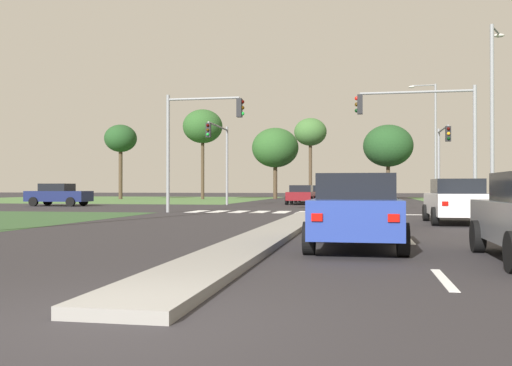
% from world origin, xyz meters
% --- Properties ---
extents(ground_plane, '(200.00, 200.00, 0.00)m').
position_xyz_m(ground_plane, '(0.00, 30.00, 0.00)').
color(ground_plane, '#282628').
extents(grass_verge_far_left, '(35.00, 35.00, 0.01)m').
position_xyz_m(grass_verge_far_left, '(-25.50, 54.50, 0.00)').
color(grass_verge_far_left, '#476B38').
rests_on(grass_verge_far_left, ground).
extents(median_island_near, '(1.20, 22.00, 0.14)m').
position_xyz_m(median_island_near, '(0.00, 11.00, 0.07)').
color(median_island_near, gray).
rests_on(median_island_near, ground).
extents(median_island_far, '(1.20, 36.00, 0.14)m').
position_xyz_m(median_island_far, '(0.00, 55.00, 0.07)').
color(median_island_far, gray).
rests_on(median_island_far, ground).
extents(lane_dash_near, '(0.14, 2.00, 0.01)m').
position_xyz_m(lane_dash_near, '(3.50, 3.29, 0.01)').
color(lane_dash_near, silver).
rests_on(lane_dash_near, ground).
extents(lane_dash_second, '(0.14, 2.00, 0.01)m').
position_xyz_m(lane_dash_second, '(3.50, 9.29, 0.01)').
color(lane_dash_second, silver).
rests_on(lane_dash_second, ground).
extents(lane_dash_third, '(0.14, 2.00, 0.01)m').
position_xyz_m(lane_dash_third, '(3.50, 15.29, 0.01)').
color(lane_dash_third, silver).
rests_on(lane_dash_third, ground).
extents(stop_bar_near, '(6.40, 0.50, 0.01)m').
position_xyz_m(stop_bar_near, '(3.80, 23.00, 0.01)').
color(stop_bar_near, silver).
rests_on(stop_bar_near, ground).
extents(crosswalk_bar_near, '(0.70, 2.80, 0.01)m').
position_xyz_m(crosswalk_bar_near, '(-6.40, 24.80, 0.01)').
color(crosswalk_bar_near, silver).
rests_on(crosswalk_bar_near, ground).
extents(crosswalk_bar_second, '(0.70, 2.80, 0.01)m').
position_xyz_m(crosswalk_bar_second, '(-5.25, 24.80, 0.01)').
color(crosswalk_bar_second, silver).
rests_on(crosswalk_bar_second, ground).
extents(crosswalk_bar_third, '(0.70, 2.80, 0.01)m').
position_xyz_m(crosswalk_bar_third, '(-4.10, 24.80, 0.01)').
color(crosswalk_bar_third, silver).
rests_on(crosswalk_bar_third, ground).
extents(crosswalk_bar_fourth, '(0.70, 2.80, 0.01)m').
position_xyz_m(crosswalk_bar_fourth, '(-2.95, 24.80, 0.01)').
color(crosswalk_bar_fourth, silver).
rests_on(crosswalk_bar_fourth, ground).
extents(crosswalk_bar_fifth, '(0.70, 2.80, 0.01)m').
position_xyz_m(crosswalk_bar_fifth, '(-1.80, 24.80, 0.01)').
color(crosswalk_bar_fifth, silver).
rests_on(crosswalk_bar_fifth, ground).
extents(crosswalk_bar_sixth, '(0.70, 2.80, 0.01)m').
position_xyz_m(crosswalk_bar_sixth, '(-0.65, 24.80, 0.01)').
color(crosswalk_bar_sixth, silver).
rests_on(crosswalk_bar_sixth, ground).
extents(car_white_near, '(2.04, 4.52, 1.60)m').
position_xyz_m(car_white_near, '(5.70, 16.52, 0.82)').
color(car_white_near, silver).
rests_on(car_white_near, ground).
extents(car_maroon_second, '(2.08, 4.58, 1.47)m').
position_xyz_m(car_maroon_second, '(-2.31, 39.16, 0.76)').
color(car_maroon_second, maroon).
rests_on(car_maroon_second, ground).
extents(car_black_third, '(1.98, 4.58, 1.49)m').
position_xyz_m(car_black_third, '(-2.39, 45.27, 0.76)').
color(car_black_third, black).
rests_on(car_black_third, ground).
extents(car_navy_fifth, '(4.38, 2.05, 1.57)m').
position_xyz_m(car_navy_fifth, '(-18.62, 31.89, 0.80)').
color(car_navy_fifth, '#161E47').
rests_on(car_navy_fifth, ground).
extents(car_blue_sixth, '(1.98, 4.18, 1.58)m').
position_xyz_m(car_blue_sixth, '(2.24, 7.23, 0.81)').
color(car_blue_sixth, navy).
rests_on(car_blue_sixth, ground).
extents(car_beige_seventh, '(2.06, 4.64, 1.53)m').
position_xyz_m(car_beige_seventh, '(2.21, 13.82, 0.78)').
color(car_beige_seventh, '#BCAD8E').
rests_on(car_beige_seventh, ground).
extents(traffic_signal_near_right, '(5.70, 0.32, 6.15)m').
position_xyz_m(traffic_signal_near_right, '(5.59, 23.40, 4.27)').
color(traffic_signal_near_right, gray).
rests_on(traffic_signal_near_right, ground).
extents(traffic_signal_near_left, '(4.16, 0.32, 6.13)m').
position_xyz_m(traffic_signal_near_left, '(-6.20, 23.40, 4.16)').
color(traffic_signal_near_left, gray).
rests_on(traffic_signal_near_left, ground).
extents(traffic_signal_far_left, '(0.32, 5.60, 5.85)m').
position_xyz_m(traffic_signal_far_left, '(-7.60, 34.58, 4.07)').
color(traffic_signal_far_left, gray).
rests_on(traffic_signal_far_left, ground).
extents(traffic_signal_far_right, '(0.32, 4.91, 5.40)m').
position_xyz_m(traffic_signal_far_right, '(7.60, 34.79, 3.75)').
color(traffic_signal_far_right, gray).
rests_on(traffic_signal_far_right, ground).
extents(street_lamp_second, '(1.05, 1.75, 9.50)m').
position_xyz_m(street_lamp_second, '(8.83, 25.46, 5.26)').
color(street_lamp_second, gray).
rests_on(street_lamp_second, ground).
extents(street_lamp_third, '(2.44, 0.28, 10.55)m').
position_xyz_m(street_lamp_third, '(8.59, 48.03, 5.83)').
color(street_lamp_third, gray).
rests_on(street_lamp_third, ground).
extents(pedestrian_at_median, '(0.34, 0.34, 1.86)m').
position_xyz_m(pedestrian_at_median, '(-0.27, 41.92, 1.28)').
color(pedestrian_at_median, '#335184').
rests_on(pedestrian_at_median, median_island_far).
extents(treeline_near, '(3.61, 3.61, 8.34)m').
position_xyz_m(treeline_near, '(-24.31, 55.25, 6.71)').
color(treeline_near, '#423323').
rests_on(treeline_near, ground).
extents(treeline_second, '(4.38, 4.38, 9.91)m').
position_xyz_m(treeline_second, '(-14.98, 55.93, 7.99)').
color(treeline_second, '#423323').
rests_on(treeline_second, ground).
extents(treeline_third, '(5.25, 5.25, 8.02)m').
position_xyz_m(treeline_third, '(-7.32, 58.80, 5.77)').
color(treeline_third, '#423323').
rests_on(treeline_third, ground).
extents(treeline_fourth, '(3.44, 3.44, 8.64)m').
position_xyz_m(treeline_fourth, '(-3.07, 55.57, 7.09)').
color(treeline_fourth, '#423323').
rests_on(treeline_fourth, ground).
extents(treeline_fifth, '(5.34, 5.34, 8.08)m').
position_xyz_m(treeline_fifth, '(5.07, 58.35, 5.79)').
color(treeline_fifth, '#423323').
rests_on(treeline_fifth, ground).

